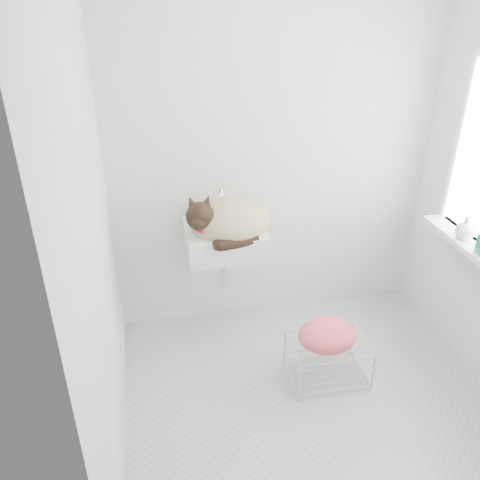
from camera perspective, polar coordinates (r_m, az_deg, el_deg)
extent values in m
cube|color=#B0B5B9|center=(3.12, 8.43, -18.17)|extent=(2.20, 2.00, 0.02)
cube|color=silver|center=(3.27, 4.13, 10.40)|extent=(2.20, 0.02, 2.50)
cube|color=silver|center=(2.24, -16.65, 0.55)|extent=(0.02, 2.00, 2.50)
cube|color=white|center=(3.21, 25.53, -0.95)|extent=(0.16, 0.88, 0.04)
cube|color=white|center=(3.10, -1.80, 1.47)|extent=(0.50, 0.43, 0.20)
ellipsoid|color=tan|center=(3.09, -1.23, 1.94)|extent=(0.52, 0.46, 0.25)
sphere|color=black|center=(2.94, -4.47, 2.93)|extent=(0.19, 0.19, 0.18)
torus|color=red|center=(2.96, -4.03, 2.03)|extent=(0.17, 0.17, 0.07)
cube|color=silver|center=(3.19, 10.12, -13.37)|extent=(0.47, 0.33, 0.28)
ellipsoid|color=gold|center=(3.07, 10.00, -11.49)|extent=(0.39, 0.30, 0.15)
imported|color=white|center=(3.26, 24.49, 0.17)|extent=(0.16, 0.16, 0.15)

